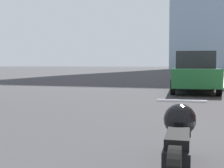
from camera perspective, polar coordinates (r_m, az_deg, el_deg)
sidewalk at (r=39.89m, az=19.56°, el=1.69°), size 2.26×240.00×0.15m
motorcycle at (r=3.41m, az=12.14°, el=-10.64°), size 0.62×2.29×0.79m
parked_car_green at (r=14.28m, az=14.85°, el=2.03°), size 2.23×4.50×1.79m
parked_car_black at (r=26.15m, az=15.42°, el=2.61°), size 2.31×4.44×1.68m
parked_car_white at (r=37.53m, az=15.99°, el=2.80°), size 2.06×3.89×1.65m
parked_car_silver at (r=50.34m, az=16.49°, el=2.98°), size 1.98×4.51×1.69m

